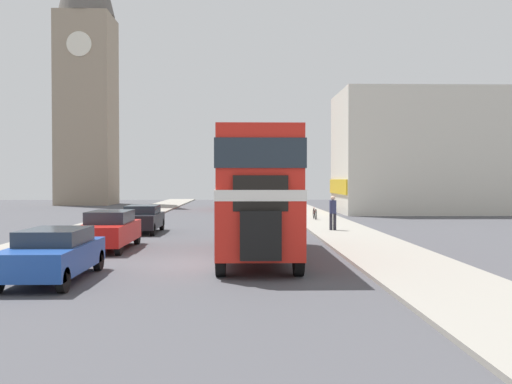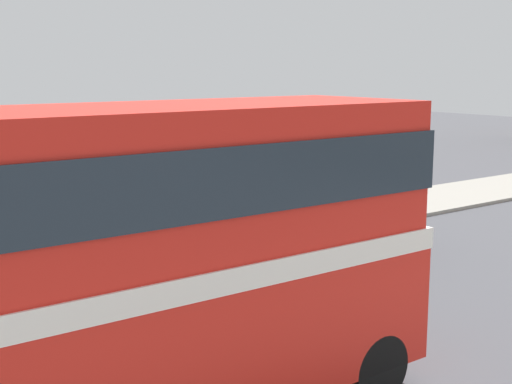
{
  "view_description": "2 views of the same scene",
  "coord_description": "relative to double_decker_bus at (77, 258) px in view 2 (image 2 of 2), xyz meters",
  "views": [
    {
      "loc": [
        1.39,
        -18.76,
        2.78
      ],
      "look_at": [
        1.92,
        1.77,
        2.34
      ],
      "focal_mm": 40.0,
      "sensor_mm": 36.0,
      "label": 1
    },
    {
      "loc": [
        9.8,
        -1.5,
        4.85
      ],
      "look_at": [
        0.0,
        5.86,
        2.68
      ],
      "focal_mm": 50.0,
      "sensor_mm": 36.0,
      "label": 2
    }
  ],
  "objects": [
    {
      "name": "double_decker_bus",
      "position": [
        0.0,
        0.0,
        0.0
      ],
      "size": [
        2.55,
        10.12,
        4.36
      ],
      "color": "red",
      "rests_on": "ground_plane"
    },
    {
      "name": "car_parked_far",
      "position": [
        -5.72,
        9.42,
        -1.83
      ],
      "size": [
        1.79,
        4.1,
        1.44
      ],
      "color": "black",
      "rests_on": "ground_plane"
    },
    {
      "name": "car_parked_mid",
      "position": [
        -5.81,
        2.35,
        -1.79
      ],
      "size": [
        1.74,
        4.6,
        1.53
      ],
      "color": "red",
      "rests_on": "ground_plane"
    }
  ]
}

